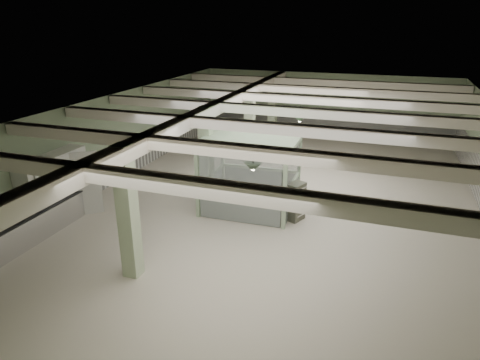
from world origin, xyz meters
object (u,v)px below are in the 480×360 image
(guard_booth, at_px, (250,161))
(filing_cabinet, at_px, (296,202))
(prep_counter, at_px, (25,228))
(walkin_cooler, at_px, (56,187))

(guard_booth, relative_size, filing_cabinet, 2.52)
(prep_counter, xyz_separation_m, guard_booth, (5.66, 4.64, 1.30))
(walkin_cooler, bearing_deg, filing_cabinet, 19.82)
(filing_cabinet, bearing_deg, prep_counter, -128.33)
(guard_booth, bearing_deg, filing_cabinet, -14.39)
(walkin_cooler, xyz_separation_m, filing_cabinet, (7.49, 2.70, -0.55))
(walkin_cooler, bearing_deg, prep_counter, -86.88)
(guard_booth, xyz_separation_m, filing_cabinet, (1.74, -0.40, -1.11))
(prep_counter, relative_size, walkin_cooler, 1.85)
(guard_booth, bearing_deg, walkin_cooler, -153.22)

